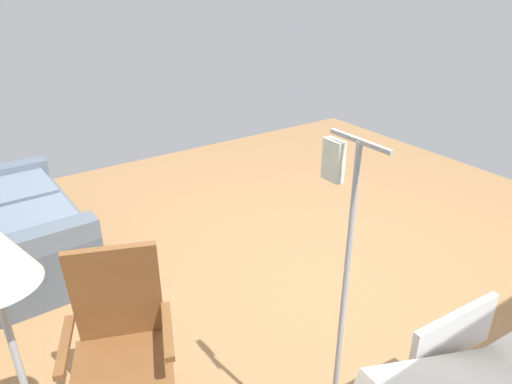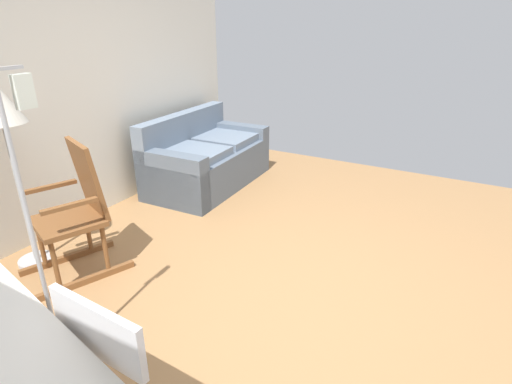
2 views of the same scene
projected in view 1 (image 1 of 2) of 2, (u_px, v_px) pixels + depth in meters
The scene contains 3 objects.
ground_plane at pixel (310, 280), 3.68m from camera, with size 6.40×6.40×0.00m, color #9E7247.
couch at pixel (15, 229), 3.79m from camera, with size 1.63×0.90×0.85m.
rocking_chair at pixel (122, 350), 2.32m from camera, with size 0.88×0.72×1.05m.
Camera 1 is at (-2.26, 2.05, 2.21)m, focal length 32.91 mm.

